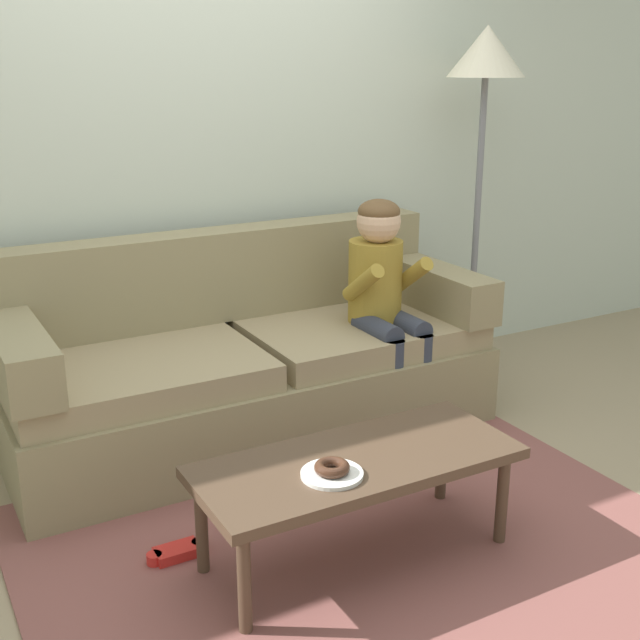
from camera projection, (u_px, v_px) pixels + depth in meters
ground at (327, 514)px, 3.22m from camera, size 10.00×10.00×0.00m
wall_back at (186, 129)px, 3.96m from camera, size 8.00×0.10×2.80m
area_rug at (360, 544)px, 3.01m from camera, size 2.38×1.84×0.01m
couch at (247, 365)px, 3.84m from camera, size 2.25×0.90×0.94m
coffee_table at (357, 468)px, 2.83m from camera, size 1.15×0.48×0.40m
person_child at (384, 291)px, 3.86m from camera, size 0.34×0.58×1.10m
plate at (332, 474)px, 2.69m from camera, size 0.21×0.21×0.01m
donut at (332, 467)px, 2.68m from camera, size 0.14×0.14×0.04m
toy_controller at (177, 553)px, 2.92m from camera, size 0.23×0.09×0.05m
floor_lamp at (485, 79)px, 4.25m from camera, size 0.41×0.41×1.90m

